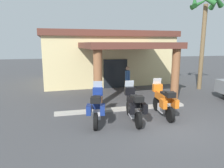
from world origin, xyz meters
name	(u,v)px	position (x,y,z in m)	size (l,w,h in m)	color
ground_plane	(163,125)	(0.00, 0.00, 0.00)	(80.00, 80.00, 0.00)	#424244
motel_building	(105,56)	(-0.14, 10.66, 2.14)	(10.88, 11.73, 4.19)	beige
motorcycle_blue	(97,106)	(-2.54, 0.95, 0.70)	(0.95, 2.18, 1.61)	black
motorcycle_black	(134,105)	(-1.02, 0.71, 0.70)	(0.74, 2.21, 1.61)	black
motorcycle_orange	(163,101)	(0.50, 1.03, 0.70)	(0.74, 2.21, 1.61)	black
pedestrian	(128,78)	(0.33, 5.68, 1.02)	(0.32, 0.51, 1.76)	#3F334C
palm_tree_near_portico	(205,17)	(5.75, 5.60, 4.99)	(2.15, 2.21, 6.68)	brown
curb_strip	(123,109)	(-1.02, 2.29, 0.06)	(6.56, 0.36, 0.12)	#ADA89E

